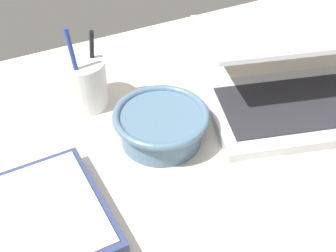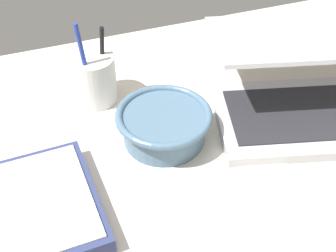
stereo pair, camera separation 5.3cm
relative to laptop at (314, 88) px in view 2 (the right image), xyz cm
name	(u,v)px [view 2 (the right image)]	position (x,y,z in cm)	size (l,w,h in cm)	color
desk_top	(213,201)	(-24.59, -12.83, -5.79)	(140.00, 100.00, 2.00)	beige
laptop	(314,88)	(0.00, 0.00, 0.00)	(40.79, 36.76, 13.42)	#B7B7BC
bowl	(164,124)	(-27.32, 1.55, -1.55)	(15.91, 15.91, 5.80)	slate
pen_cup	(93,78)	(-35.60, 16.22, -0.15)	(8.20, 8.20, 16.74)	white
paper_sheet_front	(300,233)	(-16.05, -22.96, -4.71)	(18.77, 28.00, 0.16)	silver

